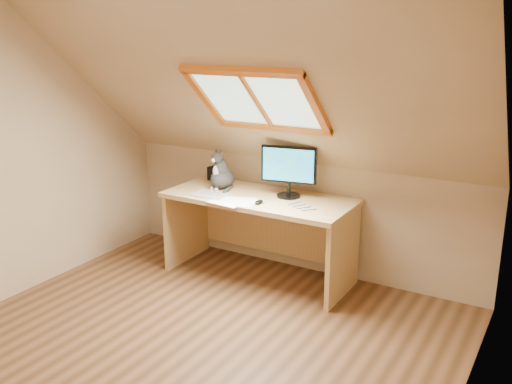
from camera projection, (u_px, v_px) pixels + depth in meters
The scene contains 10 objects.
ground at pixel (181, 354), 3.89m from camera, with size 3.50×3.50×0.00m, color brown.
room_shell at pixel (163, 152), 3.41m from camera, with size 3.52×3.52×2.41m.
desk at pixel (263, 219), 5.03m from camera, with size 1.64×0.72×0.75m.
monitor at pixel (289, 168), 4.81m from camera, with size 0.48×0.20×0.44m.
cat at pixel (221, 174), 5.11m from camera, with size 0.26×0.29×0.37m.
desk_speaker at pixel (214, 173), 5.41m from camera, with size 0.09×0.09×0.13m, color black.
graphics_tablet at pixel (211, 195), 4.93m from camera, with size 0.29×0.21×0.01m, color #B2B2B7.
mouse at pixel (259, 202), 4.69m from camera, with size 0.05×0.10×0.03m, color black.
papers at pixel (235, 202), 4.73m from camera, with size 0.35×0.30×0.01m.
cables at pixel (290, 205), 4.64m from camera, with size 0.51×0.26×0.01m.
Camera 1 is at (2.17, -2.70, 2.15)m, focal length 40.00 mm.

